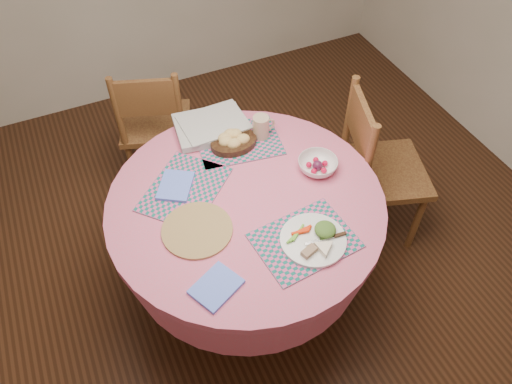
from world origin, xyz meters
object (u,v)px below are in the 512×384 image
chair_right (377,167)px  chair_back (155,123)px  dinner_plate (315,239)px  bread_bowl (233,140)px  latte_mug (261,127)px  fruit_bowl (318,165)px  dining_table (246,227)px  wicker_trivet (197,230)px

chair_right → chair_back: chair_right is taller
chair_back → dinner_plate: 1.41m
chair_right → bread_bowl: (-0.73, 0.23, 0.29)m
latte_mug → fruit_bowl: 0.35m
chair_right → latte_mug: (-0.58, 0.23, 0.31)m
chair_back → latte_mug: chair_back is taller
chair_right → chair_back: size_ratio=1.08×
chair_right → dining_table: bearing=115.9°
latte_mug → wicker_trivet: bearing=-139.6°
dinner_plate → fruit_bowl: (0.21, 0.36, 0.01)m
dinner_plate → bread_bowl: (-0.08, 0.67, 0.02)m
dinner_plate → fruit_bowl: size_ratio=1.15×
dining_table → latte_mug: size_ratio=10.60×
chair_back → wicker_trivet: 1.12m
wicker_trivet → fruit_bowl: bearing=9.4°
wicker_trivet → chair_right: bearing=9.9°
wicker_trivet → fruit_bowl: (0.63, 0.10, 0.02)m
chair_back → bread_bowl: (0.24, -0.66, 0.32)m
dining_table → latte_mug: (0.24, 0.35, 0.26)m
dining_table → chair_right: bearing=8.1°
dinner_plate → wicker_trivet: bearing=148.6°
chair_back → fruit_bowl: size_ratio=3.73×
dining_table → bread_bowl: bearing=76.0°
dining_table → chair_back: (-0.15, 1.01, -0.09)m
chair_back → fruit_bowl: (0.53, -0.97, 0.31)m
fruit_bowl → chair_back: bearing=118.7°
chair_back → bread_bowl: size_ratio=3.87×
chair_back → wicker_trivet: (-0.10, -1.08, 0.29)m
dinner_plate → fruit_bowl: same height
latte_mug → fruit_bowl: (0.14, -0.32, -0.04)m
dining_table → chair_right: 0.83m
dining_table → chair_back: bearing=98.7°
chair_back → wicker_trivet: bearing=103.9°
dinner_plate → fruit_bowl: 0.42m
bread_bowl → latte_mug: size_ratio=1.97×
dinner_plate → latte_mug: size_ratio=2.34×
dinner_plate → latte_mug: (0.07, 0.68, 0.04)m
latte_mug → dinner_plate: bearing=-96.1°
chair_back → fruit_bowl: bearing=137.9°
dining_table → chair_right: (0.82, 0.12, -0.05)m
fruit_bowl → wicker_trivet: bearing=-170.6°
latte_mug → fruit_bowl: size_ratio=0.49×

